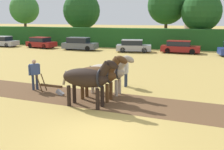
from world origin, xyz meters
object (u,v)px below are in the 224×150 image
(tree_left, at_px, (82,11))
(draft_horse_trail_left, at_px, (108,72))
(draft_horse_lead_right, at_px, (99,75))
(plow, at_px, (53,88))
(parked_car_center_right, at_px, (180,47))
(tree_center_left, at_px, (167,5))
(parked_car_center_left, at_px, (79,44))
(farmer_beside_team, at_px, (126,70))
(tree_center, at_px, (201,12))
(parked_car_center, at_px, (133,46))
(tree_far_left, at_px, (24,9))
(draft_horse_lead_left, at_px, (87,78))
(farmer_at_plow, at_px, (34,72))
(parked_car_far_left, at_px, (2,41))
(parked_car_left, at_px, (41,43))

(tree_left, bearing_deg, draft_horse_trail_left, -63.56)
(draft_horse_lead_right, relative_size, plow, 1.75)
(parked_car_center_right, bearing_deg, tree_center_left, 109.67)
(parked_car_center_left, height_order, parked_car_center_right, parked_car_center_left)
(tree_center_left, xyz_separation_m, farmer_beside_team, (0.87, -25.19, -4.65))
(tree_center, bearing_deg, parked_car_center, -136.78)
(plow, bearing_deg, parked_car_center_left, 115.01)
(tree_center_left, relative_size, parked_car_center, 1.94)
(parked_car_center_right, bearing_deg, tree_far_left, 165.80)
(tree_far_left, xyz_separation_m, tree_center_left, (22.59, 1.16, 0.40))
(parked_car_center_right, bearing_deg, draft_horse_lead_left, -95.49)
(tree_center_left, relative_size, farmer_at_plow, 4.74)
(tree_far_left, height_order, draft_horse_lead_right, tree_far_left)
(tree_far_left, distance_m, parked_car_center_right, 26.66)
(farmer_at_plow, xyz_separation_m, parked_car_center, (1.29, 18.63, -0.34))
(draft_horse_lead_left, xyz_separation_m, farmer_at_plow, (-4.05, 1.91, -0.33))
(tree_far_left, bearing_deg, parked_car_center_right, -15.56)
(tree_center_left, relative_size, parked_car_center_right, 1.90)
(tree_left, bearing_deg, tree_center_left, 2.04)
(draft_horse_lead_left, relative_size, parked_car_far_left, 0.67)
(draft_horse_lead_left, distance_m, parked_car_center, 20.73)
(draft_horse_lead_left, xyz_separation_m, farmer_beside_team, (0.71, 4.25, -0.38))
(parked_car_far_left, bearing_deg, tree_far_left, 101.83)
(plow, bearing_deg, draft_horse_lead_left, -23.76)
(draft_horse_trail_left, xyz_separation_m, parked_car_center_right, (2.34, 18.85, -0.55))
(tree_center, height_order, farmer_beside_team, tree_center)
(tree_far_left, height_order, plow, tree_far_left)
(parked_car_center_left, bearing_deg, draft_horse_trail_left, -61.14)
(tree_center, height_order, draft_horse_trail_left, tree_center)
(parked_car_left, bearing_deg, farmer_beside_team, -34.68)
(draft_horse_lead_right, bearing_deg, parked_car_center_left, 121.61)
(draft_horse_trail_left, xyz_separation_m, farmer_beside_team, (0.50, 1.86, -0.25))
(parked_car_left, relative_size, parked_car_center, 0.98)
(draft_horse_lead_right, bearing_deg, draft_horse_lead_left, -90.81)
(tree_left, relative_size, draft_horse_trail_left, 2.78)
(tree_center_left, bearing_deg, parked_car_center, -106.29)
(draft_horse_trail_left, bearing_deg, farmer_at_plow, -168.87)
(plow, distance_m, parked_car_center_left, 20.29)
(parked_car_center_right, bearing_deg, draft_horse_lead_right, -95.56)
(parked_car_far_left, bearing_deg, parked_car_center, 1.34)
(tree_center, height_order, parked_car_center, tree_center)
(tree_far_left, xyz_separation_m, plow, (20.15, -26.86, -4.92))
(tree_far_left, bearing_deg, parked_car_center, -21.16)
(tree_center_left, height_order, draft_horse_trail_left, tree_center_left)
(parked_car_center_right, bearing_deg, farmer_at_plow, -107.51)
(tree_far_left, distance_m, parked_car_center, 21.91)
(tree_far_left, bearing_deg, tree_center, -1.73)
(draft_horse_lead_right, distance_m, parked_car_center_right, 20.20)
(draft_horse_lead_right, distance_m, parked_car_far_left, 29.39)
(farmer_at_plow, distance_m, parked_car_left, 22.31)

